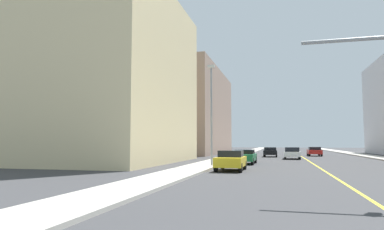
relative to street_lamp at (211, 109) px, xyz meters
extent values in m
plane|color=#38383A|center=(8.34, 19.07, -4.68)|extent=(192.00, 192.00, 0.00)
cube|color=#B2ADA3|center=(-0.82, 19.07, -4.60)|extent=(2.64, 168.00, 0.15)
cube|color=#B2ADA3|center=(17.51, 19.07, -4.60)|extent=(2.64, 168.00, 0.15)
cube|color=yellow|center=(8.34, 19.07, -4.67)|extent=(0.16, 144.00, 0.01)
cube|color=beige|center=(-12.83, 4.49, 3.73)|extent=(16.28, 19.63, 16.81)
cube|color=gray|center=(-13.54, 32.84, 2.78)|extent=(17.71, 27.19, 14.92)
cylinder|color=gray|center=(0.00, 0.00, -0.55)|extent=(0.16, 0.16, 7.95)
cube|color=beige|center=(0.00, 0.00, 3.58)|extent=(0.56, 0.28, 0.20)
cube|color=#196638|center=(2.19, 4.87, -4.06)|extent=(1.95, 4.30, 0.60)
cube|color=black|center=(2.19, 4.97, -3.56)|extent=(1.68, 1.86, 0.40)
cylinder|color=black|center=(2.99, 3.27, -4.36)|extent=(0.23, 0.64, 0.64)
cylinder|color=black|center=(1.33, 3.30, -4.36)|extent=(0.23, 0.64, 0.64)
cylinder|color=black|center=(3.05, 6.44, -4.36)|extent=(0.23, 0.64, 0.64)
cylinder|color=black|center=(1.39, 6.47, -4.36)|extent=(0.23, 0.64, 0.64)
cube|color=gold|center=(1.99, -3.07, -4.04)|extent=(1.86, 3.85, 0.64)
cube|color=black|center=(1.99, -3.03, -3.48)|extent=(1.63, 1.65, 0.46)
cylinder|color=black|center=(2.80, -4.45, -4.36)|extent=(0.22, 0.64, 0.64)
cylinder|color=black|center=(1.16, -4.44, -4.36)|extent=(0.22, 0.64, 0.64)
cylinder|color=black|center=(2.82, -1.71, -4.36)|extent=(0.22, 0.64, 0.64)
cylinder|color=black|center=(1.17, -1.70, -4.36)|extent=(0.22, 0.64, 0.64)
cube|color=red|center=(10.29, 26.05, -4.07)|extent=(1.89, 3.91, 0.58)
cube|color=black|center=(10.29, 25.88, -3.56)|extent=(1.64, 2.02, 0.43)
cylinder|color=black|center=(9.45, 27.43, -4.36)|extent=(0.23, 0.64, 0.64)
cylinder|color=black|center=(11.09, 27.45, -4.36)|extent=(0.23, 0.64, 0.64)
cylinder|color=black|center=(9.49, 24.65, -4.36)|extent=(0.23, 0.64, 0.64)
cylinder|color=black|center=(11.12, 24.67, -4.36)|extent=(0.23, 0.64, 0.64)
cube|color=white|center=(6.80, 15.91, -4.07)|extent=(1.95, 4.56, 0.57)
cube|color=black|center=(6.79, 15.56, -3.52)|extent=(1.67, 2.32, 0.52)
cylinder|color=black|center=(6.02, 17.63, -4.36)|extent=(0.24, 0.65, 0.64)
cylinder|color=black|center=(7.66, 17.59, -4.36)|extent=(0.24, 0.65, 0.64)
cylinder|color=black|center=(5.94, 14.22, -4.36)|extent=(0.24, 0.65, 0.64)
cylinder|color=black|center=(7.58, 14.18, -4.36)|extent=(0.24, 0.65, 0.64)
cube|color=black|center=(4.09, 21.63, -4.06)|extent=(1.85, 3.98, 0.59)
cube|color=black|center=(4.09, 21.48, -3.56)|extent=(1.61, 1.91, 0.42)
cylinder|color=black|center=(3.27, 23.06, -4.36)|extent=(0.22, 0.64, 0.64)
cylinder|color=black|center=(4.89, 23.07, -4.36)|extent=(0.22, 0.64, 0.64)
cylinder|color=black|center=(3.29, 20.19, -4.36)|extent=(0.22, 0.64, 0.64)
cylinder|color=black|center=(4.91, 20.21, -4.36)|extent=(0.22, 0.64, 0.64)
camera|label=1|loc=(5.33, -27.16, -2.70)|focal=31.87mm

